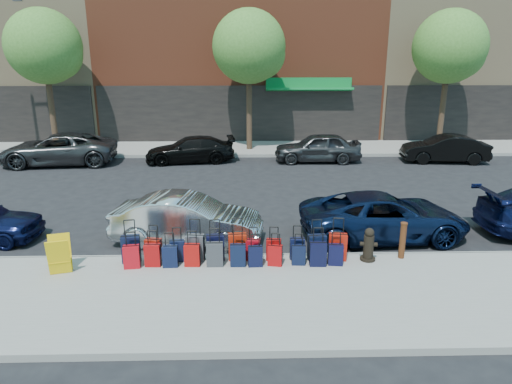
{
  "coord_description": "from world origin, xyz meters",
  "views": [
    {
      "loc": [
        0.23,
        -15.23,
        5.02
      ],
      "look_at": [
        0.58,
        -1.5,
        0.93
      ],
      "focal_mm": 32.0,
      "sensor_mm": 36.0,
      "label": 1
    }
  ],
  "objects_px": {
    "fire_hydrant": "(369,245)",
    "bollard": "(403,240)",
    "tree_right": "(452,49)",
    "car_far_0": "(58,149)",
    "suitcase_front_5": "(237,247)",
    "display_rack": "(59,255)",
    "car_near_1": "(187,220)",
    "car_far_1": "(190,150)",
    "car_near_2": "(383,216)",
    "tree_center": "(252,49)",
    "tree_left": "(47,49)",
    "car_far_3": "(445,149)",
    "car_far_2": "(318,147)"
  },
  "relations": [
    {
      "from": "tree_left",
      "to": "car_far_3",
      "type": "relative_size",
      "value": 1.78
    },
    {
      "from": "tree_right",
      "to": "bollard",
      "type": "xyz_separation_m",
      "value": [
        -6.98,
        -14.28,
        -4.78
      ]
    },
    {
      "from": "suitcase_front_5",
      "to": "display_rack",
      "type": "bearing_deg",
      "value": -174.27
    },
    {
      "from": "tree_right",
      "to": "car_far_1",
      "type": "distance_m",
      "value": 14.63
    },
    {
      "from": "display_rack",
      "to": "car_far_0",
      "type": "bearing_deg",
      "value": 95.54
    },
    {
      "from": "car_near_1",
      "to": "car_far_1",
      "type": "distance_m",
      "value": 10.27
    },
    {
      "from": "car_near_1",
      "to": "car_far_1",
      "type": "height_order",
      "value": "car_near_1"
    },
    {
      "from": "car_far_2",
      "to": "bollard",
      "type": "bearing_deg",
      "value": 2.66
    },
    {
      "from": "fire_hydrant",
      "to": "bollard",
      "type": "xyz_separation_m",
      "value": [
        0.88,
        0.11,
        0.09
      ]
    },
    {
      "from": "car_far_0",
      "to": "fire_hydrant",
      "type": "bearing_deg",
      "value": 40.67
    },
    {
      "from": "suitcase_front_5",
      "to": "bollard",
      "type": "bearing_deg",
      "value": -3.23
    },
    {
      "from": "tree_left",
      "to": "tree_center",
      "type": "xyz_separation_m",
      "value": [
        10.5,
        0.0,
        0.0
      ]
    },
    {
      "from": "suitcase_front_5",
      "to": "car_near_2",
      "type": "relative_size",
      "value": 0.23
    },
    {
      "from": "car_far_0",
      "to": "car_far_3",
      "type": "relative_size",
      "value": 1.33
    },
    {
      "from": "tree_center",
      "to": "suitcase_front_5",
      "type": "relative_size",
      "value": 6.8
    },
    {
      "from": "tree_left",
      "to": "car_far_1",
      "type": "bearing_deg",
      "value": -19.23
    },
    {
      "from": "display_rack",
      "to": "car_far_3",
      "type": "bearing_deg",
      "value": 24.55
    },
    {
      "from": "tree_right",
      "to": "car_near_2",
      "type": "height_order",
      "value": "tree_right"
    },
    {
      "from": "car_near_1",
      "to": "car_far_1",
      "type": "relative_size",
      "value": 0.95
    },
    {
      "from": "car_far_3",
      "to": "car_far_2",
      "type": "bearing_deg",
      "value": -86.57
    },
    {
      "from": "suitcase_front_5",
      "to": "car_far_0",
      "type": "height_order",
      "value": "car_far_0"
    },
    {
      "from": "tree_right",
      "to": "car_near_1",
      "type": "distance_m",
      "value": 18.51
    },
    {
      "from": "tree_left",
      "to": "car_far_3",
      "type": "xyz_separation_m",
      "value": [
        19.93,
        -2.91,
        -4.74
      ]
    },
    {
      "from": "tree_left",
      "to": "tree_right",
      "type": "bearing_deg",
      "value": 0.0
    },
    {
      "from": "tree_left",
      "to": "tree_right",
      "type": "height_order",
      "value": "same"
    },
    {
      "from": "bollard",
      "to": "display_rack",
      "type": "relative_size",
      "value": 1.07
    },
    {
      "from": "fire_hydrant",
      "to": "car_near_1",
      "type": "distance_m",
      "value": 4.92
    },
    {
      "from": "car_far_2",
      "to": "display_rack",
      "type": "bearing_deg",
      "value": -31.93
    },
    {
      "from": "car_near_1",
      "to": "car_near_2",
      "type": "xyz_separation_m",
      "value": [
        5.55,
        0.21,
        -0.02
      ]
    },
    {
      "from": "tree_left",
      "to": "display_rack",
      "type": "bearing_deg",
      "value": -68.83
    },
    {
      "from": "car_near_1",
      "to": "car_far_0",
      "type": "relative_size",
      "value": 0.76
    },
    {
      "from": "tree_center",
      "to": "car_near_2",
      "type": "distance_m",
      "value": 13.91
    },
    {
      "from": "car_far_1",
      "to": "car_far_2",
      "type": "relative_size",
      "value": 1.03
    },
    {
      "from": "tree_left",
      "to": "bollard",
      "type": "distance_m",
      "value": 20.57
    },
    {
      "from": "tree_right",
      "to": "fire_hydrant",
      "type": "xyz_separation_m",
      "value": [
        -7.86,
        -14.39,
        -4.87
      ]
    },
    {
      "from": "tree_left",
      "to": "car_far_0",
      "type": "bearing_deg",
      "value": -68.89
    },
    {
      "from": "fire_hydrant",
      "to": "car_near_1",
      "type": "relative_size",
      "value": 0.21
    },
    {
      "from": "tree_center",
      "to": "car_near_2",
      "type": "bearing_deg",
      "value": -74.29
    },
    {
      "from": "tree_center",
      "to": "car_far_3",
      "type": "xyz_separation_m",
      "value": [
        9.43,
        -2.91,
        -4.74
      ]
    },
    {
      "from": "car_near_2",
      "to": "car_far_3",
      "type": "relative_size",
      "value": 1.16
    },
    {
      "from": "tree_right",
      "to": "car_far_0",
      "type": "xyz_separation_m",
      "value": [
        -19.88,
        -2.91,
        -4.66
      ]
    },
    {
      "from": "car_far_0",
      "to": "car_far_1",
      "type": "bearing_deg",
      "value": 87.31
    },
    {
      "from": "display_rack",
      "to": "car_far_0",
      "type": "xyz_separation_m",
      "value": [
        -4.64,
        11.97,
        0.17
      ]
    },
    {
      "from": "car_far_2",
      "to": "tree_left",
      "type": "bearing_deg",
      "value": -99.92
    },
    {
      "from": "fire_hydrant",
      "to": "bollard",
      "type": "distance_m",
      "value": 0.89
    },
    {
      "from": "tree_center",
      "to": "car_far_2",
      "type": "relative_size",
      "value": 1.73
    },
    {
      "from": "suitcase_front_5",
      "to": "car_far_1",
      "type": "height_order",
      "value": "car_far_1"
    },
    {
      "from": "tree_right",
      "to": "bollard",
      "type": "height_order",
      "value": "tree_right"
    },
    {
      "from": "tree_left",
      "to": "car_far_3",
      "type": "bearing_deg",
      "value": -8.31
    },
    {
      "from": "fire_hydrant",
      "to": "car_far_2",
      "type": "height_order",
      "value": "car_far_2"
    }
  ]
}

